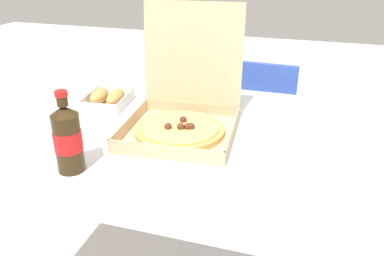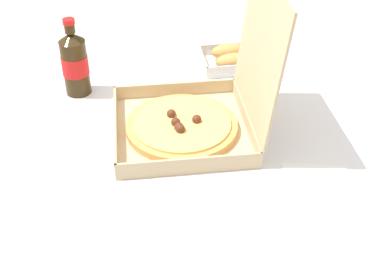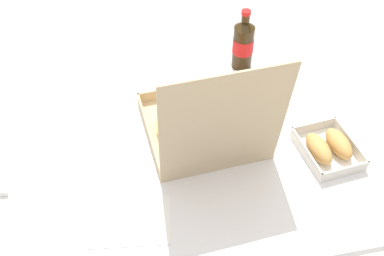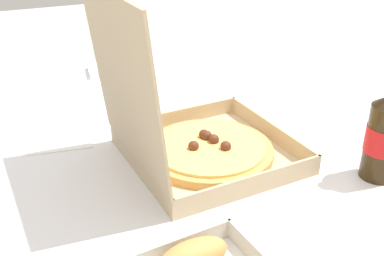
{
  "view_description": "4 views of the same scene",
  "coord_description": "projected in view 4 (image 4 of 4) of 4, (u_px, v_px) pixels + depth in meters",
  "views": [
    {
      "loc": [
        0.3,
        -1.1,
        1.29
      ],
      "look_at": [
        -0.03,
        -0.04,
        0.78
      ],
      "focal_mm": 37.13,
      "sensor_mm": 36.0,
      "label": 1
    },
    {
      "loc": [
        0.99,
        -0.05,
        1.52
      ],
      "look_at": [
        -0.07,
        0.0,
        0.76
      ],
      "focal_mm": 47.99,
      "sensor_mm": 36.0,
      "label": 2
    },
    {
      "loc": [
        0.14,
        0.93,
        1.75
      ],
      "look_at": [
        -0.04,
        -0.02,
        0.76
      ],
      "focal_mm": 42.11,
      "sensor_mm": 36.0,
      "label": 3
    },
    {
      "loc": [
        -0.89,
        0.36,
        1.28
      ],
      "look_at": [
        -0.0,
        -0.01,
        0.78
      ],
      "focal_mm": 43.64,
      "sensor_mm": 36.0,
      "label": 4
    }
  ],
  "objects": [
    {
      "name": "cola_bottle",
      "position": [
        384.0,
        136.0,
        0.93
      ],
      "size": [
        0.07,
        0.07,
        0.22
      ],
      "color": "#33230F",
      "rests_on": "dining_table"
    },
    {
      "name": "napkin_pile",
      "position": [
        106.0,
        69.0,
        1.52
      ],
      "size": [
        0.12,
        0.12,
        0.02
      ],
      "primitive_type": "cube",
      "rotation": [
        0.0,
        0.0,
        -0.12
      ],
      "color": "white",
      "rests_on": "dining_table"
    },
    {
      "name": "paper_menu",
      "position": [
        59.0,
        131.0,
        1.15
      ],
      "size": [
        0.23,
        0.18,
        0.0
      ],
      "primitive_type": "cube",
      "rotation": [
        0.0,
        0.0,
        -0.13
      ],
      "color": "white",
      "rests_on": "dining_table"
    },
    {
      "name": "dining_table",
      "position": [
        186.0,
        171.0,
        1.13
      ],
      "size": [
        1.33,
        0.92,
        0.74
      ],
      "color": "white",
      "rests_on": "ground_plane"
    },
    {
      "name": "pizza_box_open",
      "position": [
        195.0,
        139.0,
        1.0
      ],
      "size": [
        0.37,
        0.4,
        0.38
      ],
      "color": "tan",
      "rests_on": "dining_table"
    }
  ]
}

